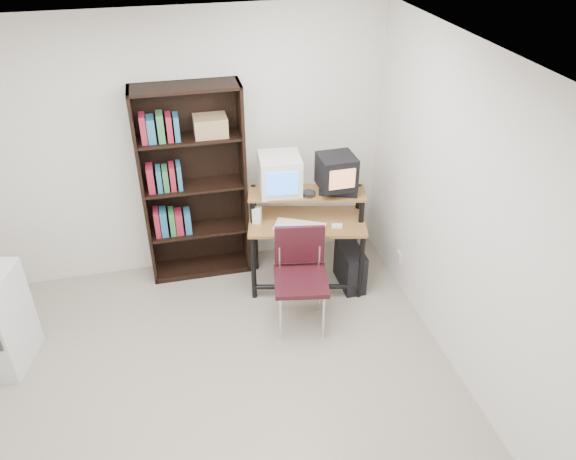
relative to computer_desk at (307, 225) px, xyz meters
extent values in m
cube|color=#9E9483|center=(-1.10, -1.38, -0.68)|extent=(4.00, 4.00, 0.01)
cube|color=white|center=(-1.10, -1.38, 1.92)|extent=(4.00, 4.00, 0.01)
cube|color=silver|center=(-1.10, 0.62, 0.62)|extent=(4.00, 0.01, 2.60)
cube|color=silver|center=(0.90, -1.38, 0.62)|extent=(0.01, 4.00, 2.60)
cube|color=olive|center=(0.00, -0.02, 0.04)|extent=(1.20, 0.79, 0.03)
cube|color=olive|center=(0.02, 0.09, 0.29)|extent=(1.15, 0.57, 0.02)
cylinder|color=black|center=(-0.56, -0.13, -0.32)|extent=(0.05, 0.05, 0.72)
cylinder|color=black|center=(0.44, -0.36, -0.32)|extent=(0.05, 0.05, 0.72)
cylinder|color=black|center=(-0.45, 0.33, -0.18)|extent=(0.05, 0.05, 0.98)
cylinder|color=black|center=(0.55, 0.10, -0.18)|extent=(0.05, 0.05, 0.98)
cylinder|color=black|center=(-0.06, -0.25, -0.56)|extent=(1.01, 0.28, 0.05)
cube|color=silver|center=(-0.22, 0.19, 0.47)|extent=(0.41, 0.41, 0.36)
cube|color=blue|center=(-0.24, -0.01, 0.47)|extent=(0.29, 0.04, 0.23)
cube|color=black|center=(0.32, 0.04, 0.33)|extent=(0.43, 0.38, 0.08)
cube|color=black|center=(0.28, 0.02, 0.53)|extent=(0.33, 0.32, 0.31)
cube|color=tan|center=(0.28, -0.15, 0.53)|extent=(0.24, 0.02, 0.19)
cylinder|color=#26262B|center=(0.02, 0.02, 0.32)|extent=(0.12, 0.12, 0.05)
cube|color=silver|center=(-0.10, -0.13, 0.06)|extent=(0.51, 0.40, 0.03)
cube|color=black|center=(0.23, -0.19, 0.05)|extent=(0.24, 0.21, 0.01)
cube|color=white|center=(0.24, -0.20, 0.07)|extent=(0.11, 0.09, 0.03)
cube|color=silver|center=(-0.47, 0.06, 0.13)|extent=(0.10, 0.10, 0.17)
cube|color=black|center=(0.42, -0.14, -0.47)|extent=(0.20, 0.45, 0.42)
cube|color=black|center=(-0.22, -0.62, -0.18)|extent=(0.54, 0.54, 0.04)
cube|color=black|center=(-0.18, -0.41, 0.07)|extent=(0.44, 0.12, 0.38)
cylinder|color=silver|center=(-0.44, -0.77, -0.44)|extent=(0.02, 0.02, 0.48)
cylinder|color=silver|center=(-0.07, -0.84, -0.44)|extent=(0.02, 0.02, 0.48)
cylinder|color=silver|center=(-0.37, -0.40, -0.44)|extent=(0.02, 0.02, 0.48)
cylinder|color=silver|center=(0.00, -0.47, -0.44)|extent=(0.02, 0.02, 0.48)
cube|color=black|center=(-1.48, 0.46, 0.31)|extent=(0.03, 0.33, 1.97)
cube|color=black|center=(-0.53, 0.45, 0.31)|extent=(0.03, 0.33, 1.97)
cube|color=black|center=(-1.00, 0.61, 0.31)|extent=(0.99, 0.03, 1.97)
cube|color=black|center=(-1.00, 0.45, 1.28)|extent=(0.99, 0.34, 0.03)
cube|color=black|center=(-1.00, 0.45, -0.65)|extent=(0.99, 0.34, 0.06)
cube|color=black|center=(-1.00, 0.45, -0.18)|extent=(0.93, 0.32, 0.02)
cube|color=black|center=(-1.00, 0.45, 0.31)|extent=(0.93, 0.32, 0.02)
cube|color=black|center=(-1.00, 0.45, 0.80)|extent=(0.93, 0.32, 0.02)
cube|color=olive|center=(-0.80, 0.45, 0.91)|extent=(0.30, 0.24, 0.18)
cube|color=beige|center=(0.89, -0.23, -0.38)|extent=(0.02, 0.08, 0.12)
camera|label=1|loc=(-1.24, -4.39, 2.85)|focal=35.00mm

